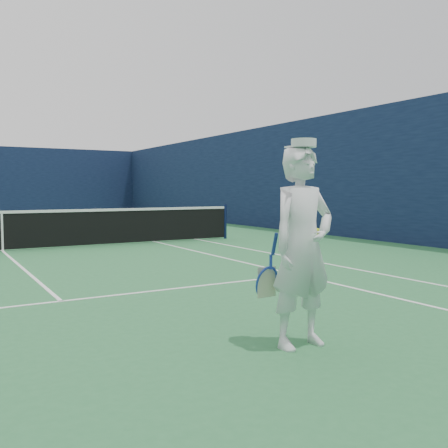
{
  "coord_description": "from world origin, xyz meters",
  "views": [
    {
      "loc": [
        -1.49,
        -13.33,
        1.54
      ],
      "look_at": [
        1.6,
        -8.08,
        1.11
      ],
      "focal_mm": 40.0,
      "sensor_mm": 36.0,
      "label": 1
    }
  ],
  "objects": [
    {
      "name": "ground",
      "position": [
        0.0,
        0.0,
        0.0
      ],
      "size": [
        80.0,
        80.0,
        0.0
      ],
      "primitive_type": "plane",
      "color": "#286A3A",
      "rests_on": "ground"
    },
    {
      "name": "court_markings",
      "position": [
        0.0,
        0.0,
        0.0
      ],
      "size": [
        11.03,
        23.83,
        0.01
      ],
      "color": "white",
      "rests_on": "ground"
    },
    {
      "name": "windscreen_fence",
      "position": [
        0.0,
        0.0,
        2.0
      ],
      "size": [
        20.12,
        36.12,
        4.0
      ],
      "color": "#0E1835",
      "rests_on": "ground"
    },
    {
      "name": "tennis_net",
      "position": [
        0.0,
        0.0,
        0.55
      ],
      "size": [
        12.88,
        0.09,
        1.07
      ],
      "color": "#141E4C",
      "rests_on": "ground"
    },
    {
      "name": "tennis_player",
      "position": [
        1.6,
        -9.58,
        0.98
      ],
      "size": [
        0.8,
        0.49,
        2.01
      ],
      "rotation": [
        0.0,
        0.0,
        0.04
      ],
      "color": "white",
      "rests_on": "ground"
    }
  ]
}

